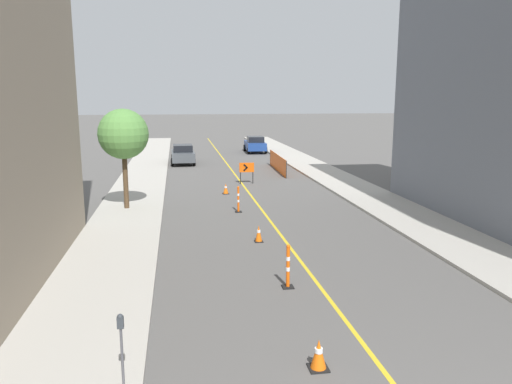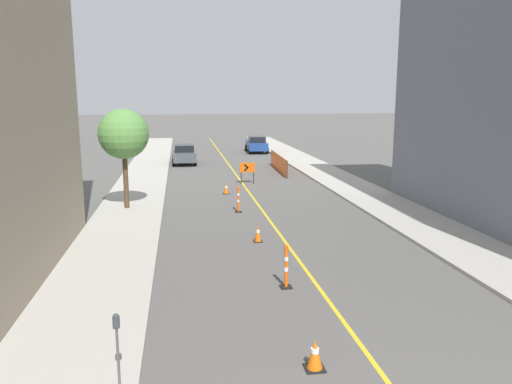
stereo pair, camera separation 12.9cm
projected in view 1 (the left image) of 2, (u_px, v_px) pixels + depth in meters
The scene contains 14 objects.
lane_stripe at pixel (235, 174), 35.63m from camera, with size 0.12×61.59×0.01m.
sidewalk_left at pixel (144, 175), 34.64m from camera, with size 3.15×61.59×0.12m.
sidewalk_right at pixel (321, 171), 36.60m from camera, with size 3.15×61.59×0.12m.
traffic_cone_nearest at pixel (319, 354), 10.15m from camera, with size 0.41×0.41×0.64m.
traffic_cone_second at pixel (259, 234), 19.03m from camera, with size 0.33×0.33×0.65m.
traffic_cone_third at pixel (226, 189), 28.35m from camera, with size 0.37×0.37×0.61m.
delineator_post_front at pixel (288, 269), 14.43m from camera, with size 0.34×0.34×1.30m.
delineator_post_rear at pixel (238, 201), 23.85m from camera, with size 0.31×0.31×1.27m.
arrow_barricade_primary at pixel (247, 169), 31.56m from camera, with size 0.94×0.10×1.34m.
safety_mesh_fence at pixel (278, 163), 37.08m from camera, with size 0.28×7.18×1.20m.
parked_car_curb_near at pixel (183, 154), 40.85m from camera, with size 1.94×4.34×1.59m.
parked_car_curb_mid at pixel (255, 144), 49.19m from camera, with size 1.98×4.37×1.59m.
parking_meter_near_curb at pixel (121, 336), 9.20m from camera, with size 0.12×0.11×1.45m.
street_tree_left_near at pixel (123, 135), 23.65m from camera, with size 2.39×2.39×4.79m.
Camera 1 is at (-4.01, -4.24, 5.49)m, focal length 35.00 mm.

